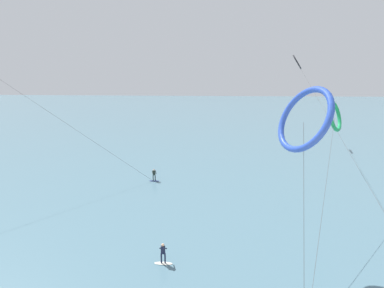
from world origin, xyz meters
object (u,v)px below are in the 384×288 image
kite_charcoal (297,62)px  kite_cobalt (304,119)px  surfer_ivory (163,255)px  kite_emerald (335,117)px  surfer_navy (154,176)px

kite_charcoal → kite_cobalt: kite_charcoal is taller
surfer_ivory → kite_cobalt: (9.81, 1.04, 10.26)m
kite_emerald → kite_charcoal: bearing=28.5°
kite_charcoal → surfer_ivory: bearing=171.0°
kite_charcoal → kite_cobalt: (-10.61, -41.92, -5.57)m
kite_charcoal → kite_emerald: bearing=-171.1°
kite_emerald → kite_cobalt: size_ratio=1.53×
kite_emerald → surfer_navy: bearing=111.0°
surfer_navy → kite_charcoal: kite_charcoal is taller
surfer_ivory → surfer_navy: bearing=100.0°
kite_charcoal → surfer_navy: bearing=152.2°
kite_charcoal → kite_cobalt: 43.59m
surfer_ivory → kite_charcoal: kite_charcoal is taller
surfer_ivory → kite_cobalt: size_ratio=0.13×
kite_charcoal → kite_cobalt: size_ratio=3.55×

